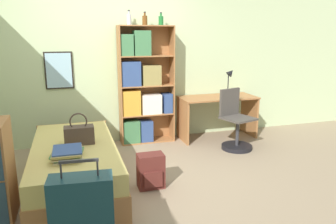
{
  "coord_description": "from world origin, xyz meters",
  "views": [
    {
      "loc": [
        -0.65,
        -3.65,
        1.7
      ],
      "look_at": [
        0.53,
        0.2,
        0.75
      ],
      "focal_mm": 35.0,
      "sensor_mm": 36.0,
      "label": 1
    }
  ],
  "objects_px": {
    "desk": "(217,109)",
    "backpack": "(151,171)",
    "suitcase": "(83,222)",
    "bottle_green": "(129,19)",
    "bookcase": "(142,89)",
    "book_stack_on_bed": "(67,154)",
    "desk_lamp": "(230,77)",
    "desk_chair": "(235,129)",
    "handbag": "(79,134)",
    "bed": "(75,165)",
    "bottle_brown": "(145,20)",
    "bottle_clear": "(161,20)"
  },
  "relations": [
    {
      "from": "desk_lamp",
      "to": "bookcase",
      "type": "bearing_deg",
      "value": 173.48
    },
    {
      "from": "book_stack_on_bed",
      "to": "bottle_brown",
      "type": "distance_m",
      "value": 2.54
    },
    {
      "from": "bed",
      "to": "desk_chair",
      "type": "bearing_deg",
      "value": 14.31
    },
    {
      "from": "bed",
      "to": "book_stack_on_bed",
      "type": "distance_m",
      "value": 0.53
    },
    {
      "from": "bookcase",
      "to": "bed",
      "type": "bearing_deg",
      "value": -129.26
    },
    {
      "from": "bottle_brown",
      "to": "backpack",
      "type": "xyz_separation_m",
      "value": [
        -0.34,
        -1.63,
        -1.72
      ]
    },
    {
      "from": "suitcase",
      "to": "backpack",
      "type": "xyz_separation_m",
      "value": [
        0.79,
        1.12,
        -0.17
      ]
    },
    {
      "from": "bottle_green",
      "to": "backpack",
      "type": "relative_size",
      "value": 0.55
    },
    {
      "from": "bookcase",
      "to": "bottle_green",
      "type": "height_order",
      "value": "bottle_green"
    },
    {
      "from": "bed",
      "to": "backpack",
      "type": "relative_size",
      "value": 4.97
    },
    {
      "from": "handbag",
      "to": "backpack",
      "type": "relative_size",
      "value": 0.9
    },
    {
      "from": "desk_lamp",
      "to": "desk_chair",
      "type": "relative_size",
      "value": 0.52
    },
    {
      "from": "bookcase",
      "to": "desk_chair",
      "type": "bearing_deg",
      "value": -29.29
    },
    {
      "from": "desk_chair",
      "to": "bottle_green",
      "type": "bearing_deg",
      "value": 152.2
    },
    {
      "from": "desk",
      "to": "bottle_brown",
      "type": "bearing_deg",
      "value": 173.51
    },
    {
      "from": "bed",
      "to": "book_stack_on_bed",
      "type": "relative_size",
      "value": 5.13
    },
    {
      "from": "bottle_clear",
      "to": "suitcase",
      "type": "bearing_deg",
      "value": -116.6
    },
    {
      "from": "handbag",
      "to": "desk",
      "type": "height_order",
      "value": "handbag"
    },
    {
      "from": "bed",
      "to": "handbag",
      "type": "xyz_separation_m",
      "value": [
        0.07,
        0.01,
        0.36
      ]
    },
    {
      "from": "bottle_clear",
      "to": "bottle_green",
      "type": "bearing_deg",
      "value": 175.98
    },
    {
      "from": "handbag",
      "to": "desk",
      "type": "distance_m",
      "value": 2.56
    },
    {
      "from": "desk_lamp",
      "to": "desk_chair",
      "type": "bearing_deg",
      "value": -106.74
    },
    {
      "from": "backpack",
      "to": "desk",
      "type": "bearing_deg",
      "value": 44.54
    },
    {
      "from": "handbag",
      "to": "bottle_green",
      "type": "relative_size",
      "value": 1.63
    },
    {
      "from": "bed",
      "to": "backpack",
      "type": "distance_m",
      "value": 0.88
    },
    {
      "from": "bottle_brown",
      "to": "desk_chair",
      "type": "relative_size",
      "value": 0.22
    },
    {
      "from": "bottle_green",
      "to": "backpack",
      "type": "distance_m",
      "value": 2.42
    },
    {
      "from": "bottle_clear",
      "to": "handbag",
      "type": "bearing_deg",
      "value": -135.45
    },
    {
      "from": "handbag",
      "to": "desk_lamp",
      "type": "relative_size",
      "value": 0.76
    },
    {
      "from": "bed",
      "to": "bottle_green",
      "type": "relative_size",
      "value": 8.99
    },
    {
      "from": "handbag",
      "to": "desk_chair",
      "type": "distance_m",
      "value": 2.4
    },
    {
      "from": "desk",
      "to": "handbag",
      "type": "bearing_deg",
      "value": -152.68
    },
    {
      "from": "bottle_green",
      "to": "bed",
      "type": "bearing_deg",
      "value": -123.95
    },
    {
      "from": "bookcase",
      "to": "bottle_clear",
      "type": "relative_size",
      "value": 9.51
    },
    {
      "from": "bookcase",
      "to": "bottle_clear",
      "type": "bearing_deg",
      "value": 1.4
    },
    {
      "from": "bottle_clear",
      "to": "bottle_brown",
      "type": "bearing_deg",
      "value": -177.03
    },
    {
      "from": "desk",
      "to": "backpack",
      "type": "distance_m",
      "value": 2.16
    },
    {
      "from": "suitcase",
      "to": "bookcase",
      "type": "distance_m",
      "value": 3.0
    },
    {
      "from": "bookcase",
      "to": "desk_lamp",
      "type": "distance_m",
      "value": 1.47
    },
    {
      "from": "suitcase",
      "to": "handbag",
      "type": "bearing_deg",
      "value": 88.33
    },
    {
      "from": "suitcase",
      "to": "bottle_green",
      "type": "height_order",
      "value": "bottle_green"
    },
    {
      "from": "bottle_clear",
      "to": "desk_lamp",
      "type": "distance_m",
      "value": 1.45
    },
    {
      "from": "bookcase",
      "to": "suitcase",
      "type": "bearing_deg",
      "value": -111.01
    },
    {
      "from": "desk",
      "to": "bookcase",
      "type": "bearing_deg",
      "value": 173.62
    },
    {
      "from": "book_stack_on_bed",
      "to": "desk_lamp",
      "type": "xyz_separation_m",
      "value": [
        2.61,
        1.59,
        0.48
      ]
    },
    {
      "from": "bookcase",
      "to": "desk_chair",
      "type": "relative_size",
      "value": 2.03
    },
    {
      "from": "bottle_clear",
      "to": "desk",
      "type": "height_order",
      "value": "bottle_clear"
    },
    {
      "from": "handbag",
      "to": "desk_chair",
      "type": "height_order",
      "value": "desk_chair"
    },
    {
      "from": "book_stack_on_bed",
      "to": "bottle_clear",
      "type": "relative_size",
      "value": 1.98
    },
    {
      "from": "handbag",
      "to": "book_stack_on_bed",
      "type": "relative_size",
      "value": 0.93
    }
  ]
}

